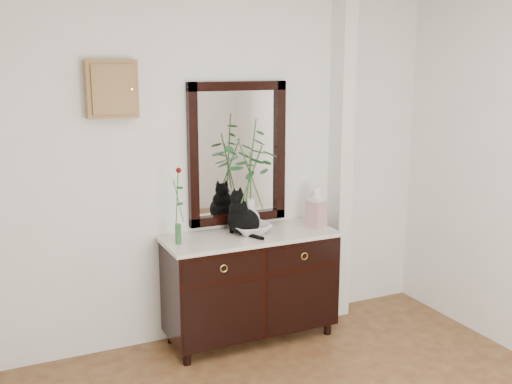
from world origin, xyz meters
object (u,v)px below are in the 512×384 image
cat (243,213)px  lotus_bowl (251,229)px  ginger_jar (317,206)px  sideboard (251,281)px

cat → lotus_bowl: 0.15m
cat → ginger_jar: cat is taller
sideboard → ginger_jar: 0.79m
cat → ginger_jar: size_ratio=1.03×
cat → ginger_jar: bearing=-25.8°
sideboard → lotus_bowl: size_ratio=4.42×
sideboard → ginger_jar: (0.57, -0.01, 0.54)m
sideboard → ginger_jar: ginger_jar is taller
ginger_jar → cat: bearing=176.3°
sideboard → ginger_jar: size_ratio=4.01×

